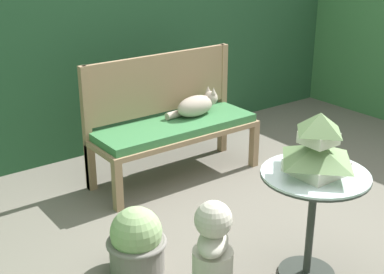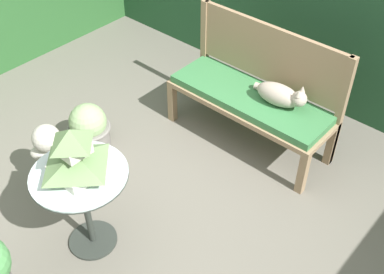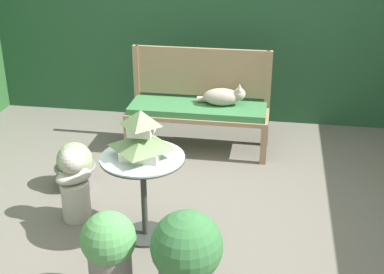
# 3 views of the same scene
# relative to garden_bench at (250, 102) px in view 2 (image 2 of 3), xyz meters

# --- Properties ---
(ground) EXTENTS (30.00, 30.00, 0.00)m
(ground) POSITION_rel_garden_bench_xyz_m (0.06, -1.23, -0.40)
(ground) COLOR #666056
(garden_bench) EXTENTS (1.37, 0.48, 0.47)m
(garden_bench) POSITION_rel_garden_bench_xyz_m (0.00, 0.00, 0.00)
(garden_bench) COLOR #937556
(garden_bench) RESTS_ON ground
(bench_backrest) EXTENTS (1.37, 0.06, 0.97)m
(bench_backrest) POSITION_rel_garden_bench_xyz_m (0.00, 0.22, 0.29)
(bench_backrest) COLOR #937556
(bench_backrest) RESTS_ON ground
(cat) EXTENTS (0.48, 0.20, 0.21)m
(cat) POSITION_rel_garden_bench_xyz_m (0.24, 0.05, 0.16)
(cat) COLOR #A89989
(cat) RESTS_ON garden_bench
(patio_table) EXTENTS (0.60, 0.60, 0.65)m
(patio_table) POSITION_rel_garden_bench_xyz_m (-0.15, -1.54, 0.11)
(patio_table) COLOR #2D332D
(patio_table) RESTS_ON ground
(pagoda_birdhouse) EXTENTS (0.35, 0.35, 0.34)m
(pagoda_birdhouse) POSITION_rel_garden_bench_xyz_m (-0.15, -1.54, 0.40)
(pagoda_birdhouse) COLOR silver
(pagoda_birdhouse) RESTS_ON patio_table
(garden_bust) EXTENTS (0.31, 0.31, 0.60)m
(garden_bust) POSITION_rel_garden_bench_xyz_m (-0.74, -1.39, -0.11)
(garden_bust) COLOR #B7B2A3
(garden_bust) RESTS_ON ground
(potted_plant_table_near) EXTENTS (0.36, 0.36, 0.41)m
(potted_plant_table_near) POSITION_rel_garden_bench_xyz_m (-0.92, -0.92, -0.21)
(potted_plant_table_near) COLOR slate
(potted_plant_table_near) RESTS_ON ground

